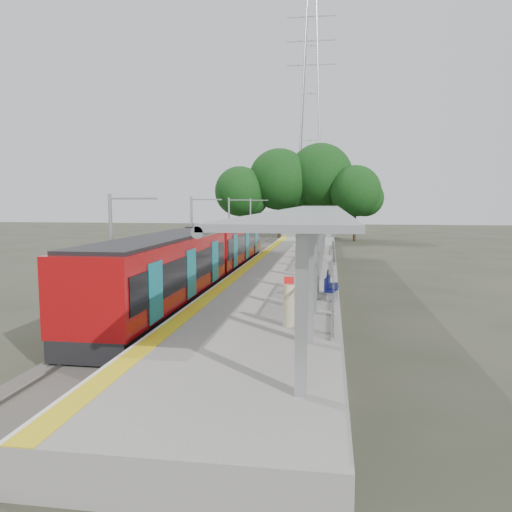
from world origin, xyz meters
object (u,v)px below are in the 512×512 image
at_px(litter_bin, 301,287).
at_px(bench_far, 315,250).
at_px(info_pillar_near, 289,305).
at_px(bench_near, 330,287).
at_px(info_pillar_far, 317,244).
at_px(train, 202,256).
at_px(bench_mid, 330,284).

bearing_deg(litter_bin, bench_far, 89.52).
distance_m(bench_far, info_pillar_near, 19.77).
distance_m(bench_near, bench_far, 15.02).
height_order(bench_near, info_pillar_far, info_pillar_far).
bearing_deg(info_pillar_near, bench_far, 87.60).
xyz_separation_m(train, info_pillar_near, (5.76, -10.96, -0.34)).
relative_size(info_pillar_near, litter_bin, 1.98).
height_order(train, litter_bin, train).
bearing_deg(bench_far, litter_bin, -104.85).
relative_size(bench_mid, litter_bin, 1.92).
relative_size(bench_near, bench_far, 0.86).
relative_size(info_pillar_far, litter_bin, 2.17).
bearing_deg(bench_far, info_pillar_far, 74.59).
relative_size(train, litter_bin, 33.18).
height_order(bench_mid, info_pillar_far, info_pillar_far).
distance_m(info_pillar_near, litter_bin, 5.12).
relative_size(info_pillar_near, info_pillar_far, 0.91).
height_order(train, info_pillar_far, train).
bearing_deg(bench_mid, info_pillar_near, -103.55).
bearing_deg(train, litter_bin, -44.93).
relative_size(train, bench_near, 19.18).
bearing_deg(info_pillar_near, bench_mid, 74.04).
bearing_deg(info_pillar_far, bench_far, -83.00).
height_order(bench_far, litter_bin, bench_far).
distance_m(train, info_pillar_near, 12.39).
relative_size(train, bench_far, 16.45).
bearing_deg(train, info_pillar_near, -62.27).
xyz_separation_m(info_pillar_far, litter_bin, (-0.18, -18.07, -0.37)).
xyz_separation_m(train, bench_mid, (7.10, -5.66, -0.48)).
height_order(train, bench_near, train).
relative_size(bench_near, litter_bin, 1.73).
xyz_separation_m(train, info_pillar_far, (6.05, 12.22, -0.27)).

